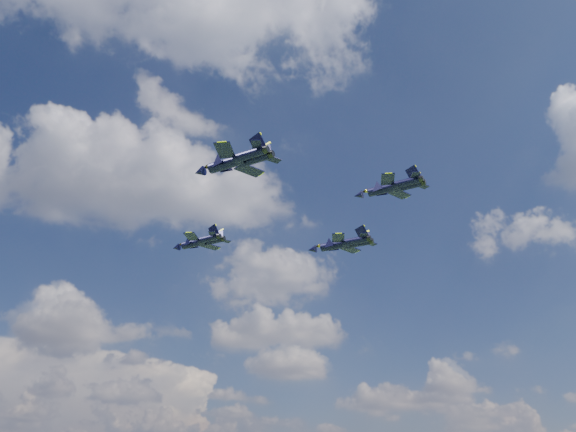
# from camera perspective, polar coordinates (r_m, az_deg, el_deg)

# --- Properties ---
(jet_lead) EXTENTS (12.54, 11.25, 3.25)m
(jet_lead) POSITION_cam_1_polar(r_m,az_deg,el_deg) (117.69, -9.65, -2.76)
(jet_lead) COLOR black
(jet_left) EXTENTS (14.74, 12.99, 3.79)m
(jet_left) POSITION_cam_1_polar(r_m,az_deg,el_deg) (93.41, -6.45, 5.28)
(jet_left) COLOR black
(jet_right) EXTENTS (15.13, 12.54, 3.81)m
(jet_right) POSITION_cam_1_polar(r_m,az_deg,el_deg) (124.57, 4.64, -2.98)
(jet_right) COLOR black
(jet_slot) EXTENTS (12.65, 11.11, 3.25)m
(jet_slot) POSITION_cam_1_polar(r_m,az_deg,el_deg) (100.03, 9.52, 2.70)
(jet_slot) COLOR black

